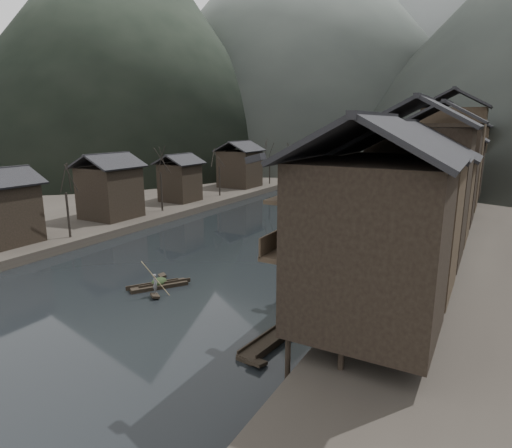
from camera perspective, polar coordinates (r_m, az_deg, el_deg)
The scene contains 13 objects.
water at distance 38.20m, azimuth -8.66°, elevation -6.57°, with size 300.00×300.00×0.00m, color black.
left_bank at distance 89.93m, azimuth -10.78°, elevation 5.21°, with size 40.00×200.00×1.20m, color #2D2823.
stilt_houses at distance 48.32m, azimuth 23.35°, elevation 7.57°, with size 9.00×67.60×17.07m.
left_houses at distance 64.96m, azimuth -12.34°, elevation 6.61°, with size 8.10×53.20×8.73m.
bare_trees at distance 66.13m, azimuth -7.50°, elevation 7.71°, with size 3.88×72.34×7.75m.
moored_sampans at distance 46.17m, azimuth 15.26°, elevation -3.12°, with size 3.05×50.86×0.46m.
midriver_boats at distance 85.67m, azimuth 13.87°, elevation 4.39°, with size 10.15×37.24×0.45m.
stone_bridge at distance 102.96m, azimuth 16.78°, elevation 8.40°, with size 40.00×6.00×9.00m.
hills at distance 205.73m, azimuth 26.11°, elevation 24.85°, with size 320.00×380.00×134.28m.
hero_sampan at distance 35.52m, azimuth -12.82°, elevation -7.96°, with size 3.49×4.57×0.43m.
cargo_heap at distance 35.54m, azimuth -12.82°, elevation -6.98°, with size 1.09×1.43×0.66m, color black.
boatman at distance 33.56m, azimuth -13.30°, elevation -7.39°, with size 0.58×0.38×1.59m, color #59595B.
bamboo_pole at distance 32.66m, azimuth -13.26°, elevation -3.46°, with size 0.06×0.06×3.87m, color #8C7A51.
Camera 1 is at (22.31, -28.21, 12.87)m, focal length 30.00 mm.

